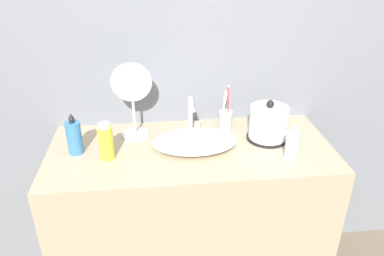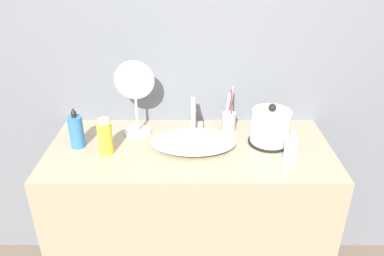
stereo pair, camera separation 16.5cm
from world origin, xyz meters
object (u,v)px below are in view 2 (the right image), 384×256
electric_kettle (271,128)px  mouthwash_bottle (106,137)px  vanity_mirror (137,94)px  lotion_bottle (292,151)px  shampoo_bottle (78,131)px  toothbrush_cup (230,121)px  faucet (196,114)px

electric_kettle → mouthwash_bottle: size_ratio=1.19×
mouthwash_bottle → vanity_mirror: vanity_mirror is taller
lotion_bottle → shampoo_bottle: shampoo_bottle is taller
electric_kettle → lotion_bottle: size_ratio=1.28×
mouthwash_bottle → vanity_mirror: 0.25m
mouthwash_bottle → shampoo_bottle: bearing=157.8°
shampoo_bottle → toothbrush_cup: bearing=12.8°
electric_kettle → shampoo_bottle: bearing=-177.9°
faucet → electric_kettle: bearing=-18.3°
lotion_bottle → electric_kettle: bearing=107.7°
electric_kettle → lotion_bottle: bearing=-72.3°
faucet → mouthwash_bottle: faucet is taller
shampoo_bottle → mouthwash_bottle: 0.15m
lotion_bottle → vanity_mirror: (-0.67, 0.27, 0.14)m
mouthwash_bottle → vanity_mirror: (0.11, 0.19, 0.12)m
faucet → toothbrush_cup: bearing=4.7°
shampoo_bottle → lotion_bottle: bearing=-8.6°
faucet → shampoo_bottle: (-0.53, -0.14, -0.02)m
faucet → lotion_bottle: size_ratio=1.11×
faucet → electric_kettle: size_ratio=0.87×
mouthwash_bottle → vanity_mirror: bearing=58.8°
electric_kettle → mouthwash_bottle: 0.74m
faucet → mouthwash_bottle: size_ratio=1.03×
toothbrush_cup → mouthwash_bottle: 0.60m
electric_kettle → vanity_mirror: (-0.62, 0.10, 0.13)m
electric_kettle → lotion_bottle: (0.05, -0.17, -0.01)m
faucet → shampoo_bottle: size_ratio=0.89×
shampoo_bottle → vanity_mirror: vanity_mirror is taller
vanity_mirror → electric_kettle: bearing=-9.2°
electric_kettle → shampoo_bottle: 0.87m
mouthwash_bottle → toothbrush_cup: bearing=21.2°
faucet → electric_kettle: 0.36m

